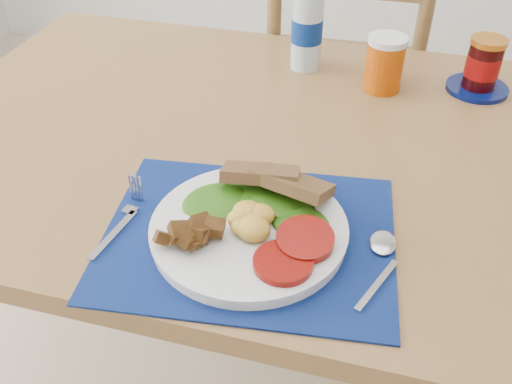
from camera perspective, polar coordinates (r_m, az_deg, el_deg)
table at (r=1.10m, az=2.63°, el=1.77°), size 1.40×0.90×0.75m
chair_far at (r=1.64m, az=8.72°, el=10.81°), size 0.43×0.41×1.13m
placemat at (r=0.84m, az=-0.71°, el=-4.42°), size 0.46×0.38×0.00m
breakfast_plate at (r=0.82m, az=-1.18°, el=-3.43°), size 0.28×0.28×0.07m
fork at (r=0.88m, az=-13.05°, el=-2.64°), size 0.03×0.16×0.00m
spoon at (r=0.82m, az=12.38°, el=-6.35°), size 0.05×0.16×0.00m
water_bottle at (r=1.27m, az=5.16°, el=16.49°), size 0.07×0.07×0.23m
juice_glass at (r=1.22m, az=12.71°, el=12.29°), size 0.08×0.08×0.11m
jam_on_saucer at (r=1.27m, az=21.68°, el=11.45°), size 0.13×0.13×0.11m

